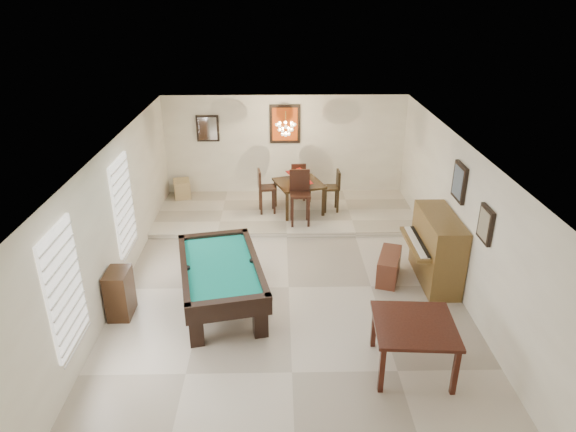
{
  "coord_description": "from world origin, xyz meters",
  "views": [
    {
      "loc": [
        -0.17,
        -7.96,
        4.99
      ],
      "look_at": [
        0.0,
        0.6,
        1.15
      ],
      "focal_mm": 32.0,
      "sensor_mm": 36.0,
      "label": 1
    }
  ],
  "objects_px": {
    "pool_table": "(221,286)",
    "dining_table": "(299,194)",
    "piano_bench": "(389,266)",
    "corner_bench": "(182,189)",
    "flower_vase": "(299,173)",
    "dining_chair_north": "(298,180)",
    "square_table": "(412,346)",
    "upright_piano": "(429,249)",
    "chandelier": "(286,125)",
    "dining_chair_south": "(300,198)",
    "dining_chair_east": "(331,191)",
    "dining_chair_west": "(267,191)",
    "apothecary_chest": "(120,293)"
  },
  "relations": [
    {
      "from": "pool_table",
      "to": "dining_table",
      "type": "bearing_deg",
      "value": 57.03
    },
    {
      "from": "piano_bench",
      "to": "corner_bench",
      "type": "relative_size",
      "value": 1.85
    },
    {
      "from": "flower_vase",
      "to": "dining_chair_north",
      "type": "bearing_deg",
      "value": 89.66
    },
    {
      "from": "square_table",
      "to": "dining_table",
      "type": "xyz_separation_m",
      "value": [
        -1.38,
        5.39,
        0.16
      ]
    },
    {
      "from": "upright_piano",
      "to": "square_table",
      "type": "bearing_deg",
      "value": -109.64
    },
    {
      "from": "corner_bench",
      "to": "chandelier",
      "type": "height_order",
      "value": "chandelier"
    },
    {
      "from": "square_table",
      "to": "dining_table",
      "type": "distance_m",
      "value": 5.57
    },
    {
      "from": "flower_vase",
      "to": "chandelier",
      "type": "height_order",
      "value": "chandelier"
    },
    {
      "from": "chandelier",
      "to": "dining_chair_south",
      "type": "bearing_deg",
      "value": -66.68
    },
    {
      "from": "square_table",
      "to": "piano_bench",
      "type": "bearing_deg",
      "value": 85.87
    },
    {
      "from": "upright_piano",
      "to": "dining_chair_north",
      "type": "bearing_deg",
      "value": 120.81
    },
    {
      "from": "dining_chair_east",
      "to": "chandelier",
      "type": "xyz_separation_m",
      "value": [
        -1.06,
        -0.03,
        1.59
      ]
    },
    {
      "from": "piano_bench",
      "to": "dining_chair_east",
      "type": "distance_m",
      "value": 3.07
    },
    {
      "from": "dining_chair_north",
      "to": "dining_chair_west",
      "type": "height_order",
      "value": "dining_chair_west"
    },
    {
      "from": "dining_chair_south",
      "to": "dining_chair_east",
      "type": "xyz_separation_m",
      "value": [
        0.76,
        0.73,
        -0.11
      ]
    },
    {
      "from": "dining_table",
      "to": "chandelier",
      "type": "xyz_separation_m",
      "value": [
        -0.31,
        -0.01,
        1.66
      ]
    },
    {
      "from": "dining_table",
      "to": "dining_chair_east",
      "type": "distance_m",
      "value": 0.76
    },
    {
      "from": "dining_chair_north",
      "to": "chandelier",
      "type": "bearing_deg",
      "value": 64.52
    },
    {
      "from": "flower_vase",
      "to": "chandelier",
      "type": "distance_m",
      "value": 1.16
    },
    {
      "from": "dining_chair_west",
      "to": "pool_table",
      "type": "bearing_deg",
      "value": 162.05
    },
    {
      "from": "flower_vase",
      "to": "corner_bench",
      "type": "bearing_deg",
      "value": 162.1
    },
    {
      "from": "pool_table",
      "to": "dining_chair_north",
      "type": "height_order",
      "value": "dining_chair_north"
    },
    {
      "from": "dining_chair_north",
      "to": "corner_bench",
      "type": "relative_size",
      "value": 1.97
    },
    {
      "from": "piano_bench",
      "to": "corner_bench",
      "type": "distance_m",
      "value": 5.9
    },
    {
      "from": "dining_table",
      "to": "dining_chair_north",
      "type": "relative_size",
      "value": 1.05
    },
    {
      "from": "dining_table",
      "to": "dining_chair_west",
      "type": "xyz_separation_m",
      "value": [
        -0.74,
        -0.03,
        0.1
      ]
    },
    {
      "from": "dining_chair_south",
      "to": "piano_bench",
      "type": "bearing_deg",
      "value": -56.47
    },
    {
      "from": "pool_table",
      "to": "flower_vase",
      "type": "bearing_deg",
      "value": 57.03
    },
    {
      "from": "dining_chair_east",
      "to": "dining_chair_west",
      "type": "bearing_deg",
      "value": -90.16
    },
    {
      "from": "square_table",
      "to": "dining_chair_west",
      "type": "distance_m",
      "value": 5.77
    },
    {
      "from": "flower_vase",
      "to": "dining_chair_west",
      "type": "bearing_deg",
      "value": -177.31
    },
    {
      "from": "dining_table",
      "to": "dining_chair_west",
      "type": "relative_size",
      "value": 0.98
    },
    {
      "from": "flower_vase",
      "to": "apothecary_chest",
      "type": "bearing_deg",
      "value": -127.75
    },
    {
      "from": "chandelier",
      "to": "dining_chair_north",
      "type": "bearing_deg",
      "value": 68.02
    },
    {
      "from": "corner_bench",
      "to": "dining_table",
      "type": "bearing_deg",
      "value": -17.9
    },
    {
      "from": "pool_table",
      "to": "dining_chair_west",
      "type": "relative_size",
      "value": 2.28
    },
    {
      "from": "pool_table",
      "to": "square_table",
      "type": "distance_m",
      "value": 3.27
    },
    {
      "from": "upright_piano",
      "to": "corner_bench",
      "type": "distance_m",
      "value": 6.48
    },
    {
      "from": "dining_chair_south",
      "to": "dining_chair_west",
      "type": "relative_size",
      "value": 1.17
    },
    {
      "from": "apothecary_chest",
      "to": "corner_bench",
      "type": "bearing_deg",
      "value": 87.88
    },
    {
      "from": "pool_table",
      "to": "dining_chair_west",
      "type": "distance_m",
      "value": 3.8
    },
    {
      "from": "piano_bench",
      "to": "apothecary_chest",
      "type": "relative_size",
      "value": 1.11
    },
    {
      "from": "apothecary_chest",
      "to": "dining_chair_north",
      "type": "distance_m",
      "value": 5.67
    },
    {
      "from": "piano_bench",
      "to": "dining_chair_east",
      "type": "height_order",
      "value": "dining_chair_east"
    },
    {
      "from": "dining_chair_west",
      "to": "square_table",
      "type": "bearing_deg",
      "value": -165.61
    },
    {
      "from": "square_table",
      "to": "dining_table",
      "type": "relative_size",
      "value": 1.09
    },
    {
      "from": "dining_chair_north",
      "to": "apothecary_chest",
      "type": "bearing_deg",
      "value": 53.43
    },
    {
      "from": "upright_piano",
      "to": "dining_table",
      "type": "xyz_separation_m",
      "value": [
        -2.24,
        2.99,
        -0.11
      ]
    },
    {
      "from": "piano_bench",
      "to": "dining_table",
      "type": "height_order",
      "value": "dining_table"
    },
    {
      "from": "square_table",
      "to": "upright_piano",
      "type": "height_order",
      "value": "upright_piano"
    }
  ]
}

